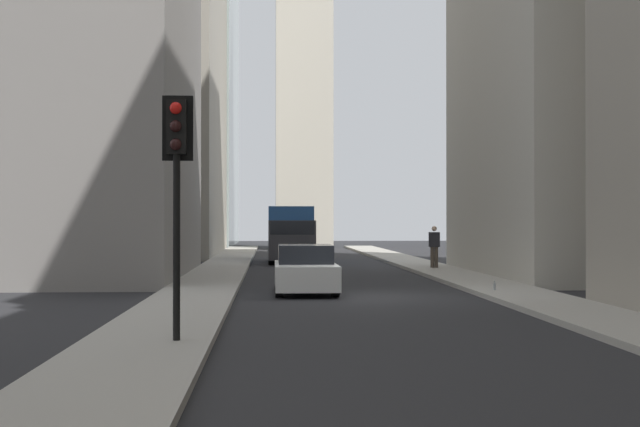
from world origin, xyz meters
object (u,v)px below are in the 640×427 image
discarded_bottle (495,286)px  traffic_light_foreground (177,159)px  sedan_white (305,270)px  delivery_truck (291,234)px  pedestrian (434,245)px

discarded_bottle → traffic_light_foreground: bearing=141.8°
sedan_white → discarded_bottle: sedan_white is taller
delivery_truck → discarded_bottle: size_ratio=23.93×
delivery_truck → discarded_bottle: delivery_truck is taller
sedan_white → traffic_light_foreground: traffic_light_foreground is taller
sedan_white → delivery_truck: bearing=0.0°
delivery_truck → sedan_white: delivery_truck is taller
delivery_truck → pedestrian: size_ratio=3.66×
discarded_bottle → sedan_white: bearing=79.8°
sedan_white → pedestrian: size_ratio=2.44×
traffic_light_foreground → discarded_bottle: bearing=-38.2°
delivery_truck → pedestrian: delivery_truck is taller
traffic_light_foreground → sedan_white: bearing=-13.1°
discarded_bottle → pedestrian: bearing=-2.5°
traffic_light_foreground → discarded_bottle: 13.23m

